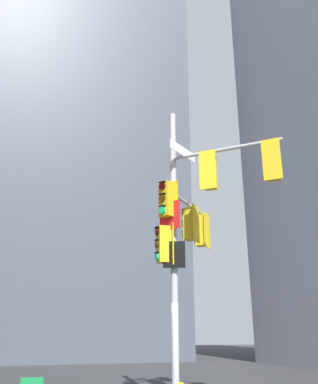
# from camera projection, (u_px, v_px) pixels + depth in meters

# --- Properties ---
(building_mid_block) EXTENTS (17.63, 17.63, 36.83)m
(building_mid_block) POSITION_uv_depth(u_px,v_px,m) (66.00, 147.00, 38.67)
(building_mid_block) COLOR #4C5460
(building_mid_block) RESTS_ON ground
(signal_pole_assembly) EXTENTS (2.89, 4.05, 8.11)m
(signal_pole_assembly) POSITION_uv_depth(u_px,v_px,m) (194.00, 216.00, 11.71)
(signal_pole_assembly) COLOR #B2B2B5
(signal_pole_assembly) RESTS_ON ground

